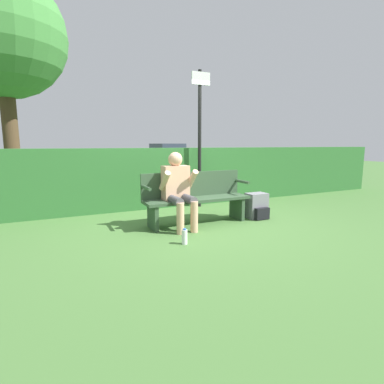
% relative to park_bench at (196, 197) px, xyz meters
% --- Properties ---
extents(ground_plane, '(40.00, 40.00, 0.00)m').
position_rel_park_bench_xyz_m(ground_plane, '(0.00, -0.06, -0.43)').
color(ground_plane, '#426B33').
extents(hedge_back, '(12.00, 0.40, 1.20)m').
position_rel_park_bench_xyz_m(hedge_back, '(0.00, 1.52, 0.17)').
color(hedge_back, '#2D662D').
rests_on(hedge_back, ground).
extents(park_bench, '(1.76, 0.43, 0.83)m').
position_rel_park_bench_xyz_m(park_bench, '(0.00, 0.00, 0.00)').
color(park_bench, '#334C33').
rests_on(park_bench, ground).
extents(person_seated, '(0.54, 0.60, 1.16)m').
position_rel_park_bench_xyz_m(person_seated, '(-0.37, -0.12, 0.21)').
color(person_seated, '#DBA884').
rests_on(person_seated, ground).
extents(backpack, '(0.35, 0.33, 0.44)m').
position_rel_park_bench_xyz_m(backpack, '(1.11, -0.16, -0.23)').
color(backpack, slate).
rests_on(backpack, ground).
extents(water_bottle, '(0.07, 0.07, 0.21)m').
position_rel_park_bench_xyz_m(water_bottle, '(-0.60, -0.89, -0.34)').
color(water_bottle, white).
rests_on(water_bottle, ground).
extents(signpost, '(0.39, 0.09, 2.71)m').
position_rel_park_bench_xyz_m(signpost, '(0.65, 1.15, 1.09)').
color(signpost, black).
rests_on(signpost, ground).
extents(parked_car, '(1.97, 4.14, 1.31)m').
position_rel_park_bench_xyz_m(parked_car, '(4.13, 12.07, 0.19)').
color(parked_car, black).
rests_on(parked_car, ground).
extents(tree, '(2.93, 2.93, 5.29)m').
position_rel_park_bench_xyz_m(tree, '(-2.91, 4.40, 3.36)').
color(tree, '#4C3823').
rests_on(tree, ground).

